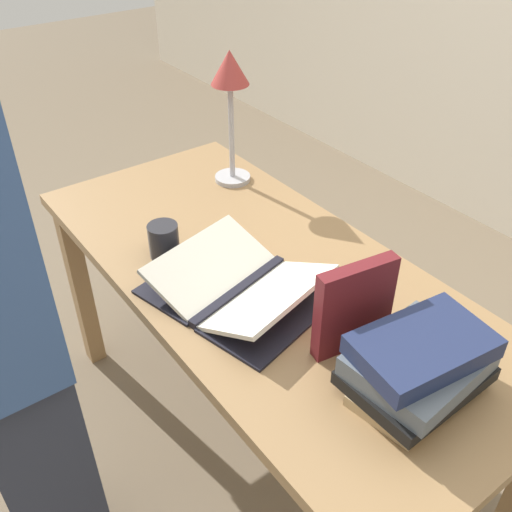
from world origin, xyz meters
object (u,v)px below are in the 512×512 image
reading_lamp (230,86)px  book_stack_tall (419,364)px  book_standing_upright (354,307)px  open_book (239,286)px  coffee_mug (163,240)px

reading_lamp → book_stack_tall: bearing=-12.5°
book_standing_upright → open_book: bearing=-152.7°
reading_lamp → coffee_mug: reading_lamp is taller
open_book → coffee_mug: bearing=-178.7°
book_standing_upright → coffee_mug: book_standing_upright is taller
open_book → reading_lamp: bearing=133.2°
coffee_mug → reading_lamp: bearing=121.7°
book_stack_tall → coffee_mug: bearing=-166.0°
open_book → book_stack_tall: (0.48, 0.11, 0.05)m
book_stack_tall → coffee_mug: size_ratio=2.54×
open_book → coffee_mug: (-0.26, -0.07, 0.02)m
book_stack_tall → open_book: bearing=-166.6°
reading_lamp → open_book: bearing=-33.1°
open_book → coffee_mug: coffee_mug is taller
book_stack_tall → book_standing_upright: book_standing_upright is taller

